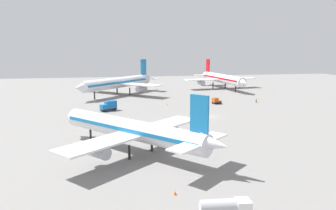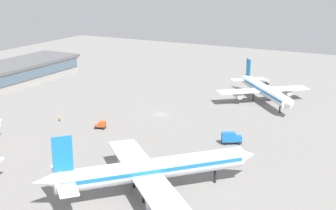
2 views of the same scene
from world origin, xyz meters
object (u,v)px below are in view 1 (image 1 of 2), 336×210
airplane_distant (222,78)px  fuel_truck (225,208)px  airplane_at_gate (119,83)px  catering_truck (109,106)px  airplane_taxiing (132,130)px  baggage_tug (216,101)px  safety_cone_near_gate (167,104)px  safety_cone_mid_apron (175,193)px  ground_crew_worker (256,100)px  safety_cone_far_side (221,147)px

airplane_distant → fuel_truck: (-122.52, 44.32, -3.93)m
airplane_at_gate → fuel_truck: 110.02m
airplane_at_gate → catering_truck: (-36.58, 4.87, -3.88)m
airplane_at_gate → airplane_taxiing: 82.11m
baggage_tug → safety_cone_near_gate: 18.72m
safety_cone_near_gate → safety_cone_mid_apron: bearing=170.3°
airplane_at_gate → safety_cone_near_gate: (-30.01, -16.14, -5.28)m
airplane_at_gate → ground_crew_worker: 59.61m
airplane_taxiing → catering_truck: bearing=-35.3°
airplane_taxiing → fuel_truck: bearing=158.0°
catering_truck → baggage_tug: (6.12, -39.70, -0.54)m
airplane_distant → safety_cone_near_gate: size_ratio=80.16×
fuel_truck → safety_cone_far_side: (27.15, -9.43, -1.09)m
ground_crew_worker → fuel_truck: bearing=-40.4°
safety_cone_mid_apron → airplane_at_gate: bearing=2.1°
safety_cone_far_side → ground_crew_worker: bearing=-32.5°
ground_crew_worker → safety_cone_mid_apron: size_ratio=2.78×
airplane_at_gate → fuel_truck: bearing=47.2°
baggage_tug → safety_cone_far_side: size_ratio=6.01×
catering_truck → safety_cone_far_side: bearing=85.3°
catering_truck → safety_cone_near_gate: 22.06m
airplane_at_gate → safety_cone_near_gate: bearing=71.0°
catering_truck → baggage_tug: bearing=157.7°
baggage_tug → safety_cone_near_gate: size_ratio=6.01×
airplane_at_gate → baggage_tug: airplane_at_gate is taller
catering_truck → safety_cone_mid_apron: 66.18m
ground_crew_worker → safety_cone_mid_apron: 86.08m
airplane_distant → airplane_at_gate: bearing=-82.7°
airplane_at_gate → catering_truck: airplane_at_gate is taller
airplane_at_gate → safety_cone_near_gate: 34.48m
catering_truck → ground_crew_worker: 56.36m
fuel_truck → airplane_distant: bearing=75.0°
safety_cone_near_gate → fuel_truck: bearing=174.5°
airplane_taxiing → catering_truck: (45.53, 4.14, -3.09)m
airplane_distant → ground_crew_worker: airplane_distant is taller
catering_truck → safety_cone_near_gate: (6.57, -21.01, -1.40)m
safety_cone_mid_apron → safety_cone_near_gate: bearing=-9.7°
fuel_truck → safety_cone_far_side: size_ratio=10.73×
airplane_taxiing → airplane_distant: airplane_distant is taller
airplane_at_gate → airplane_taxiing: (-82.11, 0.73, -0.79)m
airplane_taxiing → ground_crew_worker: size_ratio=21.31×
fuel_truck → baggage_tug: bearing=76.5°
safety_cone_mid_apron → safety_cone_far_side: 24.24m
safety_cone_far_side → airplane_at_gate: bearing=12.2°
airplane_at_gate → airplane_taxiing: airplane_at_gate is taller
catering_truck → safety_cone_mid_apron: bearing=66.5°
safety_cone_near_gate → airplane_distant: bearing=-40.5°
safety_cone_far_side → airplane_taxiing: bearing=88.9°
baggage_tug → catering_truck: bearing=-7.4°
fuel_truck → ground_crew_worker: bearing=66.6°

